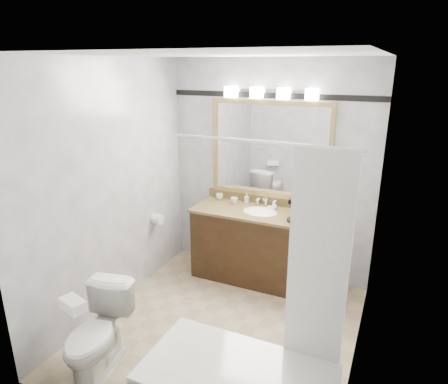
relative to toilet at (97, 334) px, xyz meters
The scene contains 14 objects.
room 1.46m from the toilet, 53.00° to the left, with size 2.42×2.62×2.52m.
vanity 2.06m from the toilet, 70.31° to the left, with size 1.53×0.58×0.97m.
mirror 2.58m from the toilet, 72.53° to the left, with size 1.40×0.04×1.10m.
vanity_light_bar 2.87m from the toilet, 72.12° to the left, with size 1.02×0.14×0.12m.
accent_stripe 2.90m from the toilet, 72.61° to the left, with size 2.40×0.01×0.06m, color black.
tp_roll 1.68m from the toilet, 105.74° to the left, with size 0.12×0.12×0.11m, color white.
toilet is the anchor object (origin of this frame).
tissue_box 0.45m from the toilet, 90.00° to the right, with size 0.21×0.11×0.08m, color white.
coffee_maker 2.29m from the toilet, 58.62° to the left, with size 0.19×0.22×0.34m.
cup_left 2.21m from the toilet, 87.52° to the left, with size 0.09×0.09×0.07m, color white.
cup_right 2.14m from the toilet, 80.89° to the left, with size 0.08×0.08×0.08m, color white.
soap_bottle_a 2.26m from the toilet, 78.28° to the left, with size 0.05×0.05×0.11m, color white.
soap_bottle_b 2.29m from the toilet, 68.57° to the left, with size 0.07×0.07×0.09m, color white.
soap_bar 2.26m from the toilet, 69.19° to the left, with size 0.09×0.06×0.03m, color beige.
Camera 1 is at (1.36, -2.96, 2.44)m, focal length 32.00 mm.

